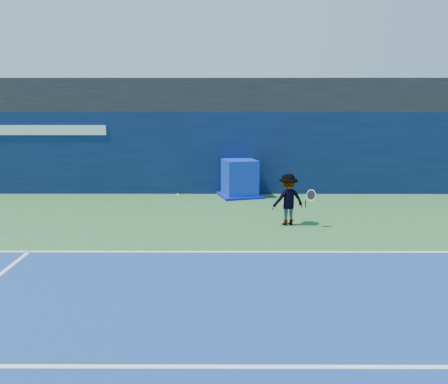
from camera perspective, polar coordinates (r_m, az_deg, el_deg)
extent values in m
plane|color=#2D6632|center=(8.86, 3.00, -12.84)|extent=(80.00, 80.00, 0.00)
cube|color=white|center=(11.66, 2.28, -6.85)|extent=(24.00, 0.10, 0.01)
cube|color=white|center=(7.07, 3.82, -19.31)|extent=(24.00, 0.10, 0.01)
cube|color=black|center=(19.60, 1.45, 11.02)|extent=(36.00, 3.00, 1.20)
cube|color=#0B193E|center=(18.71, 1.49, 4.58)|extent=(36.00, 1.00, 3.00)
cube|color=white|center=(19.28, -19.89, 6.66)|extent=(4.50, 0.04, 0.35)
cube|color=#0D27B6|center=(17.89, 1.81, 1.59)|extent=(1.37, 1.37, 1.33)
cube|color=#0B129F|center=(18.00, 1.80, -0.36)|extent=(1.71, 1.71, 0.09)
imported|color=silver|center=(14.04, 7.32, -0.86)|extent=(1.05, 0.81, 1.44)
cylinder|color=black|center=(13.87, 9.29, -1.35)|extent=(0.07, 0.13, 0.23)
torus|color=silver|center=(13.80, 9.92, -0.38)|extent=(0.27, 0.15, 0.26)
cylinder|color=black|center=(13.80, 9.92, -0.38)|extent=(0.22, 0.12, 0.22)
sphere|color=yellow|center=(14.57, -5.31, -0.32)|extent=(0.07, 0.07, 0.07)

